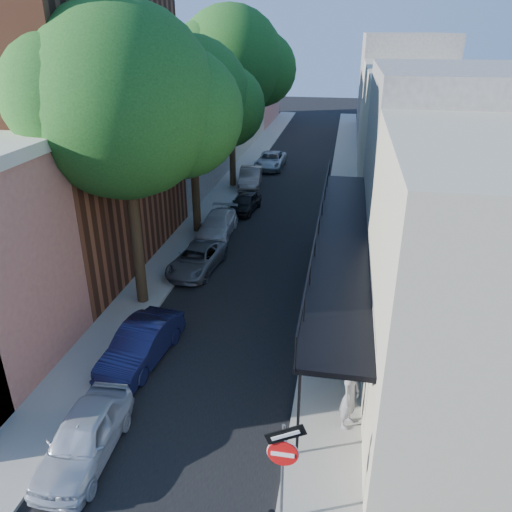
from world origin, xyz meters
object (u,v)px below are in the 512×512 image
at_px(oak_near, 137,105).
at_px(parked_car_c, 197,259).
at_px(oak_mid, 200,100).
at_px(pedestrian, 350,397).
at_px(parked_car_e, 245,203).
at_px(parked_car_f, 250,177).
at_px(parked_car_b, 141,344).
at_px(parked_car_d, 217,225).
at_px(parked_car_g, 271,160).
at_px(oak_far, 238,64).
at_px(sign_post, 283,457).
at_px(parked_car_a, 84,437).

bearing_deg(oak_near, parked_car_c, 73.58).
bearing_deg(oak_mid, pedestrian, -60.08).
bearing_deg(oak_near, parked_car_e, 82.64).
height_order(parked_car_e, parked_car_f, parked_car_f).
xyz_separation_m(parked_car_e, pedestrian, (6.47, -17.57, 0.52)).
height_order(parked_car_b, parked_car_d, parked_car_b).
bearing_deg(pedestrian, parked_car_g, 36.67).
xyz_separation_m(parked_car_d, parked_car_f, (0.04, 9.40, 0.08)).
xyz_separation_m(oak_far, parked_car_b, (1.05, -21.01, -7.59)).
distance_m(sign_post, pedestrian, 3.74).
distance_m(parked_car_b, parked_car_g, 26.39).
bearing_deg(parked_car_b, parked_car_e, 94.98).
xyz_separation_m(sign_post, parked_car_g, (-5.08, 31.68, -1.40)).
height_order(oak_near, parked_car_f, oak_near).
height_order(parked_car_b, parked_car_g, parked_car_b).
xyz_separation_m(parked_car_a, parked_car_d, (-0.43, 15.72, -0.04)).
relative_size(oak_near, parked_car_f, 2.73).
bearing_deg(pedestrian, parked_car_f, 41.10).
bearing_deg(pedestrian, sign_post, -179.75).
bearing_deg(parked_car_e, oak_near, -91.10).
height_order(parked_car_c, pedestrian, pedestrian).
bearing_deg(oak_far, parked_car_d, -85.46).
height_order(sign_post, parked_car_c, sign_post).
xyz_separation_m(sign_post, parked_car_b, (-5.47, 5.28, -1.37)).
height_order(oak_mid, parked_car_b, oak_mid).
relative_size(parked_car_b, parked_car_f, 0.96).
distance_m(parked_car_a, parked_car_f, 25.13).
relative_size(parked_car_f, parked_car_g, 0.91).
relative_size(oak_near, parked_car_g, 2.49).
relative_size(oak_far, parked_car_d, 2.83).
distance_m(oak_far, parked_car_b, 22.37).
bearing_deg(parked_car_b, sign_post, -37.42).
distance_m(oak_near, parked_car_g, 23.57).
bearing_deg(parked_car_a, parked_car_g, 87.27).
distance_m(oak_near, parked_car_f, 18.39).
distance_m(parked_car_e, parked_car_g, 10.78).
relative_size(oak_mid, pedestrian, 5.23).
relative_size(oak_near, parked_car_d, 2.72).
xyz_separation_m(parked_car_d, pedestrian, (7.20, -13.47, 0.49)).
relative_size(oak_near, pedestrian, 5.85).
bearing_deg(parked_car_e, pedestrian, -63.53).
distance_m(oak_near, parked_car_a, 11.01).
relative_size(oak_near, parked_car_e, 3.35).
bearing_deg(oak_far, pedestrian, -70.90).
height_order(oak_mid, parked_car_f, oak_mid).
bearing_deg(parked_car_e, parked_car_b, -85.36).
bearing_deg(parked_car_g, oak_mid, -94.82).
bearing_deg(sign_post, parked_car_f, 102.32).
relative_size(parked_car_a, parked_car_d, 0.91).
bearing_deg(oak_mid, parked_car_d, -29.91).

